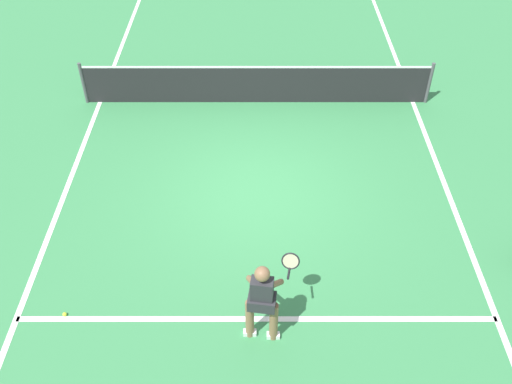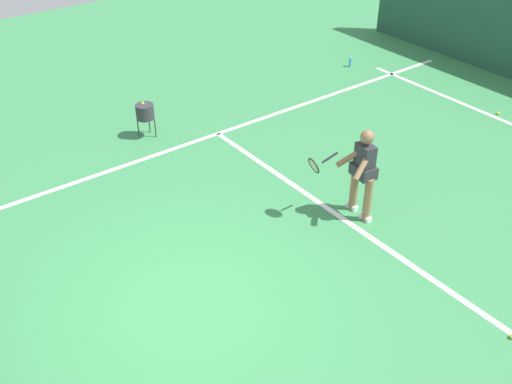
% 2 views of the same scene
% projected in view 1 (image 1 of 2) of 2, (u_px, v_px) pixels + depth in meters
% --- Properties ---
extents(ground_plane, '(27.85, 27.85, 0.00)m').
position_uv_depth(ground_plane, '(255.00, 192.00, 11.17)').
color(ground_plane, '#38844C').
extents(service_line_marking, '(7.58, 0.10, 0.01)m').
position_uv_depth(service_line_marking, '(256.00, 319.00, 8.88)').
color(service_line_marking, white).
rests_on(service_line_marking, ground).
extents(sideline_left_marking, '(0.10, 19.43, 0.01)m').
position_uv_depth(sideline_left_marking, '(64.00, 192.00, 11.16)').
color(sideline_left_marking, white).
rests_on(sideline_left_marking, ground).
extents(sideline_right_marking, '(0.10, 19.43, 0.01)m').
position_uv_depth(sideline_right_marking, '(446.00, 191.00, 11.18)').
color(sideline_right_marking, white).
rests_on(sideline_right_marking, ground).
extents(court_net, '(8.26, 0.08, 1.04)m').
position_uv_depth(court_net, '(255.00, 84.00, 13.33)').
color(court_net, '#4C4C51').
rests_on(court_net, ground).
extents(tennis_player, '(0.87, 0.91, 1.55)m').
position_uv_depth(tennis_player, '(262.00, 299.00, 8.12)').
color(tennis_player, '#8C6647').
rests_on(tennis_player, ground).
extents(tennis_ball_mid, '(0.07, 0.07, 0.07)m').
position_uv_depth(tennis_ball_mid, '(64.00, 315.00, 8.91)').
color(tennis_ball_mid, '#D1E533').
rests_on(tennis_ball_mid, ground).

